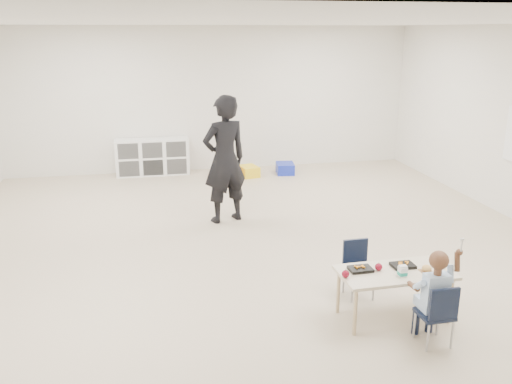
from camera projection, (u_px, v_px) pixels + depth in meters
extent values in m
plane|color=#C7B499|center=(258.00, 254.00, 6.83)|extent=(9.00, 9.00, 0.00)
plane|color=white|center=(258.00, 22.00, 6.02)|extent=(9.00, 9.00, 0.00)
cube|color=white|center=(211.00, 99.00, 10.65)|extent=(8.00, 0.02, 2.80)
cube|color=white|center=(485.00, 366.00, 2.20)|extent=(8.00, 0.02, 2.80)
cube|color=beige|center=(395.00, 272.00, 5.19)|extent=(1.10, 0.57, 0.03)
cube|color=black|center=(403.00, 265.00, 5.27)|extent=(0.22, 0.16, 0.03)
cube|color=black|center=(360.00, 269.00, 5.19)|extent=(0.22, 0.16, 0.03)
cube|color=white|center=(403.00, 271.00, 5.07)|extent=(0.07, 0.07, 0.10)
ellipsoid|color=tan|center=(427.00, 268.00, 5.16)|extent=(0.09, 0.09, 0.07)
sphere|color=maroon|center=(379.00, 267.00, 5.19)|extent=(0.07, 0.07, 0.07)
sphere|color=maroon|center=(346.00, 274.00, 5.04)|extent=(0.07, 0.07, 0.07)
cube|color=white|center=(153.00, 157.00, 10.51)|extent=(1.40, 0.40, 0.70)
imported|color=black|center=(225.00, 160.00, 7.78)|extent=(0.79, 0.64, 1.85)
cube|color=#AE2D11|center=(227.00, 170.00, 10.44)|extent=(0.50, 0.57, 0.24)
cube|color=yellow|center=(249.00, 171.00, 10.44)|extent=(0.40, 0.47, 0.20)
cube|color=#1729B2|center=(285.00, 168.00, 10.63)|extent=(0.38, 0.46, 0.21)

